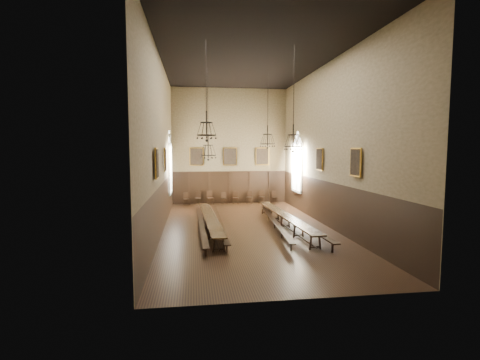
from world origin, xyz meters
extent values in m
cube|color=black|center=(0.00, 0.00, -0.01)|extent=(9.00, 18.00, 0.02)
cube|color=black|center=(0.00, 0.00, 9.01)|extent=(9.00, 18.00, 0.02)
cube|color=#8B7955|center=(0.00, 9.01, 4.50)|extent=(9.00, 0.02, 9.00)
cube|color=#8B7955|center=(0.00, -9.01, 4.50)|extent=(9.00, 0.02, 9.00)
cube|color=#8B7955|center=(-4.51, 0.00, 4.50)|extent=(0.02, 18.00, 9.00)
cube|color=#8B7955|center=(4.51, 0.00, 4.50)|extent=(0.02, 18.00, 9.00)
cube|color=black|center=(-2.01, -0.02, 0.67)|extent=(1.00, 9.07, 0.06)
cube|color=black|center=(2.07, -0.14, 0.69)|extent=(1.08, 9.26, 0.06)
cube|color=black|center=(-2.48, -0.25, 0.40)|extent=(0.44, 9.52, 0.05)
cube|color=black|center=(-1.53, 0.19, 0.41)|extent=(0.30, 9.66, 0.05)
cube|color=black|center=(1.47, -0.17, 0.39)|extent=(0.91, 9.21, 0.05)
cube|color=black|center=(2.64, 0.13, 0.46)|extent=(0.73, 10.73, 0.05)
cube|color=black|center=(-3.41, 8.48, 0.44)|extent=(0.52, 0.52, 0.05)
cube|color=black|center=(-3.41, 8.66, 0.68)|extent=(0.40, 0.17, 0.49)
cube|color=black|center=(-2.54, 8.55, 0.48)|extent=(0.54, 0.54, 0.05)
cube|color=black|center=(-2.54, 8.74, 0.74)|extent=(0.44, 0.15, 0.53)
cube|color=black|center=(-1.57, 8.53, 0.49)|extent=(0.57, 0.57, 0.05)
cube|color=black|center=(-1.57, 8.72, 0.76)|extent=(0.45, 0.17, 0.54)
cube|color=black|center=(-0.49, 8.53, 0.42)|extent=(0.48, 0.48, 0.05)
cube|color=black|center=(-0.49, 8.70, 0.65)|extent=(0.39, 0.14, 0.47)
cube|color=black|center=(0.40, 8.50, 0.47)|extent=(0.51, 0.51, 0.05)
cube|color=black|center=(0.40, 8.68, 0.72)|extent=(0.43, 0.13, 0.52)
cube|color=black|center=(1.50, 8.53, 0.48)|extent=(0.56, 0.56, 0.05)
cube|color=black|center=(1.50, 8.73, 0.75)|extent=(0.44, 0.17, 0.54)
cube|color=black|center=(2.47, 8.49, 0.49)|extent=(0.58, 0.58, 0.05)
cube|color=black|center=(2.47, 8.69, 0.76)|extent=(0.45, 0.19, 0.54)
cube|color=black|center=(3.58, 8.56, 0.44)|extent=(0.50, 0.50, 0.05)
cube|color=black|center=(3.58, 8.73, 0.69)|extent=(0.41, 0.14, 0.49)
cylinder|color=black|center=(-1.98, 2.41, 7.03)|extent=(0.03, 0.03, 3.94)
torus|color=black|center=(-1.98, 2.41, 3.91)|extent=(0.93, 0.93, 0.05)
torus|color=black|center=(-1.98, 2.41, 4.52)|extent=(0.59, 0.59, 0.04)
cylinder|color=black|center=(-1.98, 2.41, 4.41)|extent=(0.07, 0.07, 1.31)
cylinder|color=black|center=(1.70, 2.82, 7.37)|extent=(0.03, 0.03, 3.26)
torus|color=black|center=(1.70, 2.82, 4.61)|extent=(0.92, 0.92, 0.05)
torus|color=black|center=(1.70, 2.82, 5.20)|extent=(0.58, 0.58, 0.04)
cylinder|color=black|center=(1.70, 2.82, 5.09)|extent=(0.06, 0.06, 1.30)
cylinder|color=black|center=(-2.27, -2.80, 7.48)|extent=(0.03, 0.03, 3.04)
torus|color=black|center=(-2.27, -2.80, 4.90)|extent=(0.86, 0.86, 0.05)
torus|color=black|center=(-2.27, -2.80, 5.46)|extent=(0.55, 0.55, 0.04)
cylinder|color=black|center=(-2.27, -2.80, 5.36)|extent=(0.06, 0.06, 1.21)
cylinder|color=black|center=(1.72, -2.65, 7.21)|extent=(0.03, 0.03, 3.57)
torus|color=black|center=(1.72, -2.65, 4.41)|extent=(0.82, 0.82, 0.05)
torus|color=black|center=(1.72, -2.65, 4.94)|extent=(0.52, 0.52, 0.04)
cylinder|color=black|center=(1.72, -2.65, 4.85)|extent=(0.06, 0.06, 1.16)
cube|color=#BD8B2D|center=(-2.60, 8.88, 3.70)|extent=(1.10, 0.12, 1.40)
cube|color=black|center=(-2.60, 8.88, 3.70)|extent=(0.98, 0.02, 1.28)
cube|color=#BD8B2D|center=(0.00, 8.88, 3.70)|extent=(1.10, 0.12, 1.40)
cube|color=black|center=(0.00, 8.88, 3.70)|extent=(0.98, 0.02, 1.28)
cube|color=#BD8B2D|center=(2.60, 8.88, 3.70)|extent=(1.10, 0.12, 1.40)
cube|color=black|center=(2.60, 8.88, 3.70)|extent=(0.98, 0.02, 1.28)
cube|color=#BD8B2D|center=(-4.38, 1.00, 3.70)|extent=(0.12, 1.00, 1.30)
cube|color=black|center=(-4.38, 1.00, 3.70)|extent=(0.02, 0.88, 1.18)
cube|color=#BD8B2D|center=(-4.38, -3.50, 3.70)|extent=(0.12, 1.00, 1.30)
cube|color=black|center=(-4.38, -3.50, 3.70)|extent=(0.02, 0.88, 1.18)
cube|color=#BD8B2D|center=(4.38, 1.00, 3.70)|extent=(0.12, 1.00, 1.30)
cube|color=black|center=(4.38, 1.00, 3.70)|extent=(0.02, 0.88, 1.18)
cube|color=#BD8B2D|center=(4.38, -3.50, 3.70)|extent=(0.12, 1.00, 1.30)
cube|color=black|center=(4.38, -3.50, 3.70)|extent=(0.02, 0.88, 1.18)
camera|label=1|loc=(-2.88, -18.29, 4.30)|focal=26.00mm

